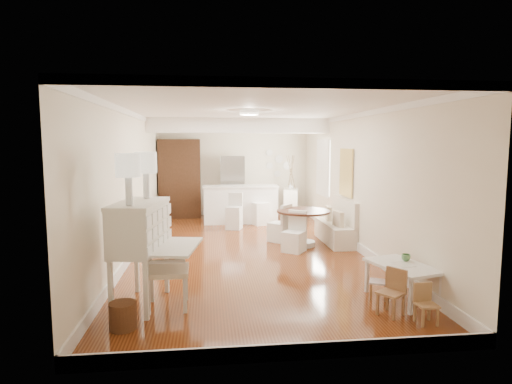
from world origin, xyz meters
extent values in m
plane|color=brown|center=(0.00, 0.00, 0.00)|extent=(9.00, 9.00, 0.00)
cube|color=white|center=(0.00, 0.00, 2.80)|extent=(4.50, 9.00, 0.04)
cube|color=silver|center=(0.00, 4.50, 1.40)|extent=(4.50, 0.04, 2.80)
cube|color=silver|center=(0.00, -4.50, 1.40)|extent=(4.50, 0.04, 2.80)
cube|color=silver|center=(-2.25, 0.00, 1.40)|extent=(0.04, 9.00, 2.80)
cube|color=silver|center=(2.25, 0.00, 1.40)|extent=(0.04, 9.00, 2.80)
cube|color=white|center=(0.00, 2.20, 2.62)|extent=(4.50, 0.45, 0.36)
cube|color=tan|center=(2.21, 0.50, 1.55)|extent=(0.04, 0.84, 1.04)
cube|color=white|center=(2.23, 2.40, 1.55)|extent=(0.04, 1.10, 1.40)
cylinder|color=#381E11|center=(-1.20, 4.48, 1.85)|extent=(0.30, 0.03, 0.30)
cylinder|color=white|center=(0.00, -0.50, 2.75)|extent=(0.36, 0.36, 0.08)
cube|color=white|center=(-1.70, -2.78, 0.71)|extent=(1.28, 1.29, 1.42)
cube|color=beige|center=(-1.33, -2.90, 0.52)|extent=(0.61, 0.61, 1.04)
cylinder|color=#54301A|center=(-1.80, -3.53, 0.16)|extent=(0.36, 0.36, 0.32)
cube|color=silver|center=(1.90, -3.01, 0.25)|extent=(0.86, 1.15, 0.51)
cube|color=#956944|center=(1.52, -3.50, 0.30)|extent=(0.40, 0.40, 0.60)
cube|color=#9F7348|center=(1.59, -2.92, 0.25)|extent=(0.32, 0.32, 0.51)
cube|color=#9A7046|center=(1.84, -3.80, 0.25)|extent=(0.25, 0.25, 0.49)
cube|color=silver|center=(1.99, 0.50, 0.49)|extent=(0.52, 1.60, 0.98)
cylinder|color=#452216|center=(1.22, 0.27, 0.39)|extent=(1.38, 1.38, 0.77)
cube|color=white|center=(0.93, -0.20, 0.41)|extent=(0.56, 0.56, 0.82)
cube|color=white|center=(0.79, 0.74, 0.42)|extent=(0.58, 0.58, 0.84)
cube|color=white|center=(0.10, 3.10, 0.52)|extent=(2.05, 0.65, 1.03)
cube|color=silver|center=(-0.13, 2.24, 0.46)|extent=(0.47, 0.47, 0.92)
cube|color=white|center=(0.60, 2.75, 0.48)|extent=(0.49, 0.49, 0.96)
cube|color=#381E11|center=(-1.60, 4.18, 1.15)|extent=(1.20, 0.60, 2.30)
imported|color=silver|center=(0.30, 4.15, 0.90)|extent=(0.75, 0.65, 1.80)
cube|color=white|center=(1.65, 3.79, 0.42)|extent=(0.57, 0.94, 0.84)
imported|color=#559157|center=(2.02, -2.84, 0.56)|extent=(0.13, 0.13, 0.10)
imported|color=silver|center=(1.63, 3.82, 0.93)|extent=(0.17, 0.17, 0.17)
camera|label=1|loc=(-0.78, -8.53, 2.19)|focal=30.00mm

